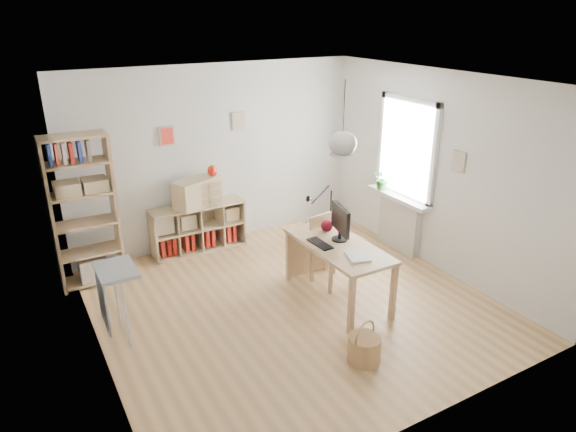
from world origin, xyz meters
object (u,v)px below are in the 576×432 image
chair (330,245)px  drawer_chest (197,192)px  cube_shelf (196,231)px  desk (338,251)px  monitor (340,221)px  tall_bookshelf (82,206)px  storage_chest (331,243)px

chair → drawer_chest: size_ratio=1.32×
cube_shelf → drawer_chest: size_ratio=2.00×
desk → chair: bearing=68.8°
cube_shelf → drawer_chest: (0.04, -0.04, 0.62)m
desk → monitor: bearing=49.3°
tall_bookshelf → monitor: 3.25m
cube_shelf → storage_chest: bearing=-36.0°
monitor → storage_chest: bearing=74.4°
chair → desk: bearing=-116.9°
cube_shelf → monitor: (1.11, -2.13, 0.70)m
chair → monitor: (-0.07, -0.31, 0.47)m
chair → monitor: bearing=-109.2°
desk → cube_shelf: bearing=114.6°
chair → storage_chest: 0.85m
cube_shelf → drawer_chest: bearing=-44.6°
storage_chest → drawer_chest: drawer_chest is taller
tall_bookshelf → chair: 3.20m
monitor → tall_bookshelf: bearing=159.2°
cube_shelf → tall_bookshelf: tall_bookshelf is taller
storage_chest → chair: bearing=-136.5°
tall_bookshelf → drawer_chest: tall_bookshelf is taller
storage_chest → monitor: monitor is taller
desk → cube_shelf: desk is taller
desk → chair: 0.46m
cube_shelf → monitor: monitor is taller
storage_chest → tall_bookshelf: bearing=153.6°
storage_chest → cube_shelf: bearing=133.5°
monitor → desk: bearing=-116.8°
desk → storage_chest: size_ratio=2.06×
desk → storage_chest: bearing=59.3°
chair → monitor: size_ratio=1.85×
cube_shelf → monitor: bearing=-62.6°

